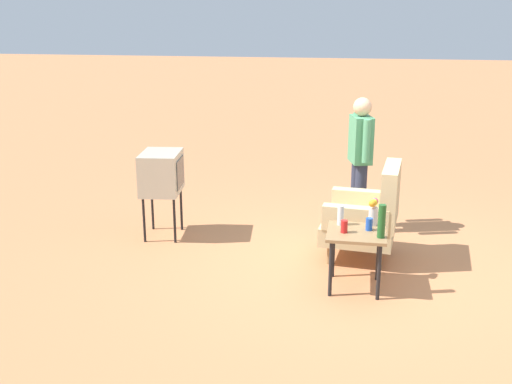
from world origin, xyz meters
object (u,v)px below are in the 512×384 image
object	(u,v)px
armchair	(368,215)
soda_can_red	(344,226)
flower_vase	(373,211)
tv_on_stand	(162,173)
person_standing	(360,156)
bottle_short_clear	(341,215)
bottle_wine_green	(382,221)
soda_can_blue	(369,224)
side_table	(356,240)

from	to	relation	value
armchair	soda_can_red	distance (m)	0.87
armchair	flower_vase	bearing A→B (deg)	3.79
tv_on_stand	flower_vase	size ratio (longest dim) A/B	3.89
person_standing	soda_can_red	xyz separation A→B (m)	(1.74, -0.11, -0.29)
bottle_short_clear	bottle_wine_green	bearing A→B (deg)	53.28
soda_can_red	tv_on_stand	bearing A→B (deg)	-117.05
soda_can_blue	armchair	bearing A→B (deg)	-179.88
side_table	person_standing	world-z (taller)	person_standing
soda_can_blue	soda_can_red	bearing A→B (deg)	-65.76
bottle_wine_green	soda_can_blue	world-z (taller)	bottle_wine_green
bottle_short_clear	flower_vase	world-z (taller)	flower_vase
side_table	bottle_wine_green	bearing A→B (deg)	61.04
person_standing	bottle_wine_green	distance (m)	1.84
soda_can_blue	tv_on_stand	bearing A→B (deg)	-112.67
soda_can_blue	soda_can_red	size ratio (longest dim) A/B	1.00
armchair	person_standing	distance (m)	1.02
armchair	bottle_short_clear	bearing A→B (deg)	-24.24
armchair	person_standing	bearing A→B (deg)	-172.39
side_table	person_standing	xyz separation A→B (m)	(-1.69, -0.01, 0.44)
tv_on_stand	bottle_short_clear	world-z (taller)	tv_on_stand
armchair	bottle_short_clear	size ratio (longest dim) A/B	5.30
person_standing	flower_vase	xyz separation A→B (m)	(1.47, 0.16, -0.20)
flower_vase	soda_can_blue	bearing A→B (deg)	-12.14
person_standing	flower_vase	bearing A→B (deg)	6.17
tv_on_stand	soda_can_red	distance (m)	2.45
soda_can_blue	bottle_short_clear	bearing A→B (deg)	-111.36
armchair	side_table	world-z (taller)	armchair
bottle_wine_green	bottle_short_clear	distance (m)	0.49
armchair	soda_can_red	world-z (taller)	armchair
bottle_wine_green	soda_can_blue	xyz separation A→B (m)	(-0.18, -0.11, -0.10)
side_table	bottle_wine_green	xyz separation A→B (m)	(0.12, 0.22, 0.24)
bottle_wine_green	flower_vase	distance (m)	0.35
bottle_wine_green	tv_on_stand	bearing A→B (deg)	-115.22
armchair	flower_vase	world-z (taller)	armchair
soda_can_blue	bottle_short_clear	xyz separation A→B (m)	(-0.11, -0.28, 0.04)
flower_vase	bottle_wine_green	bearing A→B (deg)	12.00
side_table	soda_can_red	bearing A→B (deg)	-67.32
person_standing	flower_vase	world-z (taller)	person_standing
tv_on_stand	bottle_wine_green	xyz separation A→B (m)	(1.19, 2.52, -0.04)
bottle_wine_green	soda_can_blue	distance (m)	0.23
armchair	soda_can_blue	bearing A→B (deg)	0.12
side_table	person_standing	bearing A→B (deg)	-179.72
bottle_short_clear	flower_vase	bearing A→B (deg)	100.16
armchair	flower_vase	size ratio (longest dim) A/B	4.00
side_table	soda_can_blue	bearing A→B (deg)	115.81
person_standing	soda_can_blue	size ratio (longest dim) A/B	13.44
side_table	soda_can_red	size ratio (longest dim) A/B	4.80
armchair	bottle_wine_green	size ratio (longest dim) A/B	3.31
armchair	side_table	xyz separation A→B (m)	(0.78, -0.11, 0.00)
soda_can_red	bottle_short_clear	size ratio (longest dim) A/B	0.61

